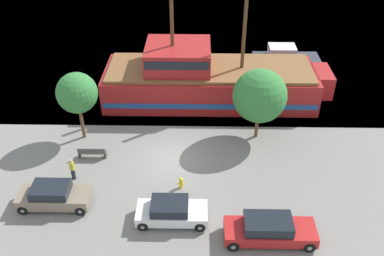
# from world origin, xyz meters

# --- Properties ---
(ground_plane) EXTENTS (160.00, 160.00, 0.00)m
(ground_plane) POSITION_xyz_m (0.00, 0.00, 0.00)
(ground_plane) COLOR gray
(pirate_ship) EXTENTS (18.46, 5.84, 10.13)m
(pirate_ship) POSITION_xyz_m (2.50, 8.24, 1.79)
(pirate_ship) COLOR #A31E1E
(pirate_ship) RESTS_ON water_surface
(moored_boat_dockside) EXTENTS (6.31, 2.41, 1.99)m
(moored_boat_dockside) POSITION_xyz_m (10.06, 14.77, 0.73)
(moored_boat_dockside) COLOR #2D333D
(moored_boat_dockside) RESTS_ON water_surface
(parked_car_curb_front) EXTENTS (4.98, 1.84, 1.50)m
(parked_car_curb_front) POSITION_xyz_m (5.70, -7.07, 0.74)
(parked_car_curb_front) COLOR #B21E1E
(parked_car_curb_front) RESTS_ON ground_plane
(parked_car_curb_mid) EXTENTS (4.07, 1.83, 1.38)m
(parked_car_curb_mid) POSITION_xyz_m (0.30, -5.73, 0.68)
(parked_car_curb_mid) COLOR white
(parked_car_curb_mid) RESTS_ON ground_plane
(parked_car_curb_rear) EXTENTS (4.24, 1.81, 1.48)m
(parked_car_curb_rear) POSITION_xyz_m (-6.78, -4.61, 0.72)
(parked_car_curb_rear) COLOR #7F705B
(parked_car_curb_rear) RESTS_ON ground_plane
(fire_hydrant) EXTENTS (0.42, 0.25, 0.76)m
(fire_hydrant) POSITION_xyz_m (0.74, -2.94, 0.41)
(fire_hydrant) COLOR yellow
(fire_hydrant) RESTS_ON ground_plane
(bench_promenade_east) EXTENTS (1.90, 0.45, 0.85)m
(bench_promenade_east) POSITION_xyz_m (-5.50, -0.01, 0.45)
(bench_promenade_east) COLOR #4C4742
(bench_promenade_east) RESTS_ON ground_plane
(pedestrian_walking_near) EXTENTS (0.32, 0.32, 1.55)m
(pedestrian_walking_near) POSITION_xyz_m (-6.25, -2.21, 0.78)
(pedestrian_walking_near) COLOR #232838
(pedestrian_walking_near) RESTS_ON ground_plane
(tree_row_east) EXTENTS (2.88, 2.88, 5.17)m
(tree_row_east) POSITION_xyz_m (-6.64, 2.47, 3.72)
(tree_row_east) COLOR brown
(tree_row_east) RESTS_ON ground_plane
(tree_row_mideast) EXTENTS (3.82, 3.82, 5.36)m
(tree_row_mideast) POSITION_xyz_m (6.06, 2.77, 3.45)
(tree_row_mideast) COLOR brown
(tree_row_mideast) RESTS_ON ground_plane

